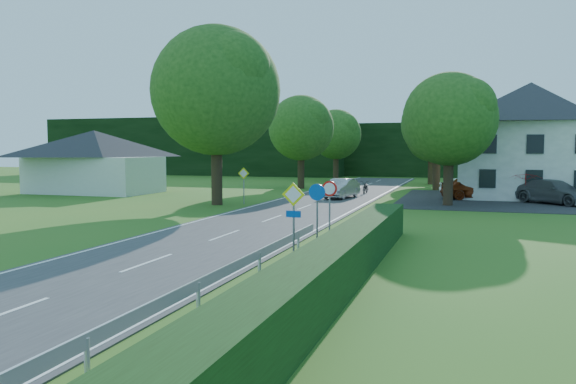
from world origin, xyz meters
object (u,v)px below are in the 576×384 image
(streetlight, at_px, (443,137))
(parked_car_red, at_px, (477,188))
(parked_car_silver_a, at_px, (470,187))
(parasol, at_px, (526,188))
(motorcycle, at_px, (366,187))
(parked_car_grey, at_px, (554,192))
(moving_car, at_px, (341,188))

(streetlight, relative_size, parked_car_red, 1.61)
(parked_car_silver_a, xyz_separation_m, parasol, (3.63, -3.91, 0.31))
(parked_car_red, relative_size, parasol, 2.21)
(motorcycle, height_order, parked_car_grey, parked_car_grey)
(motorcycle, bearing_deg, parked_car_grey, -19.29)
(moving_car, bearing_deg, streetlight, 1.54)
(parked_car_grey, relative_size, parasol, 2.43)
(parked_car_grey, bearing_deg, motorcycle, 113.79)
(streetlight, relative_size, motorcycle, 4.07)
(parked_car_red, height_order, parked_car_grey, parked_car_red)
(streetlight, relative_size, parasol, 3.56)
(parasol, bearing_deg, parked_car_silver_a, 132.84)
(motorcycle, bearing_deg, parked_car_silver_a, -1.65)
(motorcycle, distance_m, parked_car_red, 8.92)
(parked_car_red, xyz_separation_m, parasol, (3.14, -1.35, 0.16))
(moving_car, distance_m, parked_car_red, 9.75)
(parked_car_silver_a, bearing_deg, moving_car, 134.17)
(moving_car, bearing_deg, parasol, 11.93)
(streetlight, bearing_deg, parked_car_red, 52.67)
(parasol, bearing_deg, parked_car_red, 156.68)
(parasol, bearing_deg, parked_car_grey, -13.46)
(moving_car, bearing_deg, parked_car_grey, 9.95)
(moving_car, distance_m, motorcycle, 4.74)
(parked_car_silver_a, bearing_deg, parked_car_grey, -111.36)
(parked_car_silver_a, relative_size, parked_car_grey, 0.78)
(parked_car_red, xyz_separation_m, parked_car_silver_a, (-0.48, 2.56, -0.14))
(streetlight, height_order, moving_car, streetlight)
(motorcycle, xyz_separation_m, parked_car_grey, (13.38, -4.41, 0.28))
(streetlight, relative_size, parked_car_silver_a, 1.87)
(motorcycle, xyz_separation_m, parasol, (11.65, -3.99, 0.50))
(parked_car_silver_a, relative_size, parasol, 1.91)
(moving_car, relative_size, parked_car_silver_a, 1.01)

